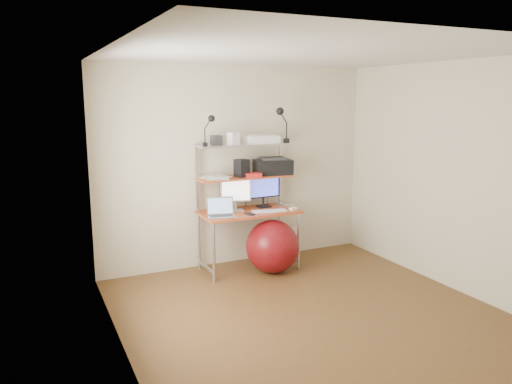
{
  "coord_description": "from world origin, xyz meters",
  "views": [
    {
      "loc": [
        -2.45,
        -3.98,
        2.11
      ],
      "look_at": [
        -0.04,
        1.15,
        1.03
      ],
      "focal_mm": 35.0,
      "sensor_mm": 36.0,
      "label": 1
    }
  ],
  "objects_px": {
    "monitor_black": "(263,189)",
    "printer": "(273,166)",
    "monitor_silver": "(236,192)",
    "laptop": "(221,212)",
    "exercise_ball": "(272,246)"
  },
  "relations": [
    {
      "from": "monitor_silver",
      "to": "laptop",
      "type": "distance_m",
      "value": 0.39
    },
    {
      "from": "laptop",
      "to": "printer",
      "type": "bearing_deg",
      "value": 29.79
    },
    {
      "from": "monitor_black",
      "to": "printer",
      "type": "bearing_deg",
      "value": -1.96
    },
    {
      "from": "monitor_black",
      "to": "monitor_silver",
      "type": "bearing_deg",
      "value": -175.54
    },
    {
      "from": "laptop",
      "to": "exercise_ball",
      "type": "distance_m",
      "value": 0.78
    },
    {
      "from": "monitor_black",
      "to": "exercise_ball",
      "type": "distance_m",
      "value": 0.75
    },
    {
      "from": "printer",
      "to": "exercise_ball",
      "type": "height_order",
      "value": "printer"
    },
    {
      "from": "monitor_silver",
      "to": "monitor_black",
      "type": "bearing_deg",
      "value": 17.89
    },
    {
      "from": "monitor_black",
      "to": "exercise_ball",
      "type": "relative_size",
      "value": 0.72
    },
    {
      "from": "monitor_silver",
      "to": "laptop",
      "type": "bearing_deg",
      "value": -131.96
    },
    {
      "from": "printer",
      "to": "exercise_ball",
      "type": "relative_size",
      "value": 0.76
    },
    {
      "from": "monitor_silver",
      "to": "exercise_ball",
      "type": "relative_size",
      "value": 0.65
    },
    {
      "from": "monitor_black",
      "to": "printer",
      "type": "distance_m",
      "value": 0.31
    },
    {
      "from": "monitor_black",
      "to": "laptop",
      "type": "height_order",
      "value": "monitor_black"
    },
    {
      "from": "monitor_black",
      "to": "laptop",
      "type": "bearing_deg",
      "value": -161.66
    }
  ]
}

